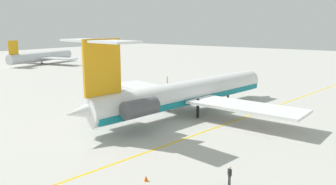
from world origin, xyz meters
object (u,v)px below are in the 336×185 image
(main_jetliner, at_px, (183,94))
(ground_crew_near_tail, at_px, (167,79))
(ground_crew_near_nose, at_px, (230,173))
(safety_cone_wingtip, at_px, (146,178))
(airliner_mid_right, at_px, (43,56))

(main_jetliner, xyz_separation_m, ground_crew_near_tail, (22.68, 20.12, -2.28))
(ground_crew_near_nose, height_order, safety_cone_wingtip, ground_crew_near_nose)
(ground_crew_near_tail, height_order, safety_cone_wingtip, ground_crew_near_tail)
(airliner_mid_right, xyz_separation_m, safety_cone_wingtip, (-52.81, -96.21, -2.45))
(ground_crew_near_nose, distance_m, safety_cone_wingtip, 7.65)
(main_jetliner, bearing_deg, airliner_mid_right, 77.79)
(safety_cone_wingtip, bearing_deg, airliner_mid_right, 61.24)
(safety_cone_wingtip, bearing_deg, ground_crew_near_nose, -59.45)
(main_jetliner, xyz_separation_m, safety_cone_wingtip, (-22.10, -11.04, -3.15))
(ground_crew_near_nose, distance_m, ground_crew_near_tail, 55.64)
(ground_crew_near_nose, relative_size, safety_cone_wingtip, 3.31)
(ground_crew_near_tail, distance_m, safety_cone_wingtip, 54.56)
(safety_cone_wingtip, bearing_deg, ground_crew_near_tail, 34.84)
(main_jetliner, relative_size, ground_crew_near_tail, 23.99)
(main_jetliner, height_order, ground_crew_near_nose, main_jetliner)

